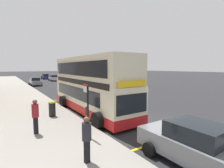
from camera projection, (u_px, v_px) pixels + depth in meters
The scene contains 12 objects.
ground_plane at pixel (47, 83), 37.68m from camera, with size 260.00×260.00×0.00m, color #28282B.
pavement_near at pixel (11, 85), 33.86m from camera, with size 6.00×76.00×0.14m, color gray.
double_decker_bus at pixel (90, 87), 13.51m from camera, with size 3.16×10.49×4.40m.
bus_bay_markings at pixel (91, 112), 13.46m from camera, with size 2.93×13.38×0.01m.
bus_stop_sign at pixel (87, 106), 8.24m from camera, with size 0.09×0.51×2.63m.
parked_car_navy_ahead at pixel (45, 77), 51.66m from camera, with size 2.09×4.20×1.62m.
parked_car_grey_far at pixel (35, 82), 33.09m from camera, with size 2.09×4.20×1.62m.
parked_car_grey_behind at pixel (194, 144), 6.12m from camera, with size 2.09×4.20×1.62m.
parked_car_silver_across at pixel (54, 78), 44.51m from camera, with size 2.09×4.20×1.62m.
pedestrian_waiting_near_sign at pixel (35, 115), 8.71m from camera, with size 0.34×0.34×1.81m.
pedestrian_further_back at pixel (87, 138), 6.08m from camera, with size 0.34×0.34×1.70m.
litter_bin at pixel (52, 109), 11.87m from camera, with size 0.48×0.48×1.04m.
Camera 1 is at (-8.34, -7.36, 3.60)m, focal length 26.93 mm.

